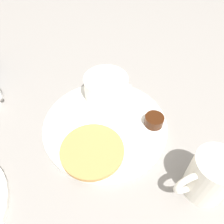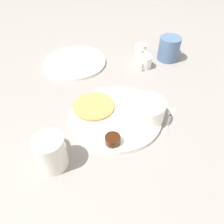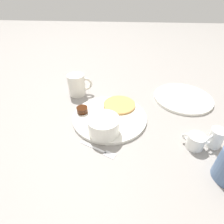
{
  "view_description": "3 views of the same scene",
  "coord_description": "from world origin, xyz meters",
  "px_view_note": "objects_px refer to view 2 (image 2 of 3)",
  "views": [
    {
      "loc": [
        -0.02,
        -0.32,
        0.41
      ],
      "look_at": [
        0.02,
        0.0,
        0.04
      ],
      "focal_mm": 35.0,
      "sensor_mm": 36.0,
      "label": 1
    },
    {
      "loc": [
        0.49,
        -0.03,
        0.5
      ],
      "look_at": [
        0.02,
        -0.01,
        0.04
      ],
      "focal_mm": 35.0,
      "sensor_mm": 36.0,
      "label": 2
    },
    {
      "loc": [
        -0.05,
        0.53,
        0.43
      ],
      "look_at": [
        -0.01,
        0.02,
        0.04
      ],
      "focal_mm": 28.0,
      "sensor_mm": 36.0,
      "label": 3
    }
  ],
  "objects_px": {
    "plate": "(116,116)",
    "creamer_pitcher_far": "(141,52)",
    "bowl": "(147,109)",
    "fork": "(169,118)",
    "creamer_pitcher_near": "(145,62)",
    "second_mug": "(169,48)",
    "coffee_mug": "(51,152)"
  },
  "relations": [
    {
      "from": "plate",
      "to": "creamer_pitcher_far",
      "type": "xyz_separation_m",
      "value": [
        -0.35,
        0.11,
        0.03
      ]
    },
    {
      "from": "bowl",
      "to": "fork",
      "type": "height_order",
      "value": "bowl"
    },
    {
      "from": "creamer_pitcher_far",
      "to": "creamer_pitcher_near",
      "type": "bearing_deg",
      "value": 9.96
    },
    {
      "from": "plate",
      "to": "second_mug",
      "type": "distance_m",
      "value": 0.42
    },
    {
      "from": "bowl",
      "to": "creamer_pitcher_far",
      "type": "xyz_separation_m",
      "value": [
        -0.36,
        0.02,
        -0.01
      ]
    },
    {
      "from": "bowl",
      "to": "second_mug",
      "type": "bearing_deg",
      "value": 158.38
    },
    {
      "from": "bowl",
      "to": "creamer_pitcher_near",
      "type": "xyz_separation_m",
      "value": [
        -0.3,
        0.03,
        -0.02
      ]
    },
    {
      "from": "bowl",
      "to": "second_mug",
      "type": "distance_m",
      "value": 0.39
    },
    {
      "from": "bowl",
      "to": "creamer_pitcher_near",
      "type": "distance_m",
      "value": 0.3
    },
    {
      "from": "bowl",
      "to": "fork",
      "type": "xyz_separation_m",
      "value": [
        0.0,
        0.08,
        -0.04
      ]
    },
    {
      "from": "plate",
      "to": "creamer_pitcher_near",
      "type": "height_order",
      "value": "creamer_pitcher_near"
    },
    {
      "from": "bowl",
      "to": "creamer_pitcher_far",
      "type": "height_order",
      "value": "bowl"
    },
    {
      "from": "plate",
      "to": "second_mug",
      "type": "xyz_separation_m",
      "value": [
        -0.35,
        0.23,
        0.04
      ]
    },
    {
      "from": "plate",
      "to": "fork",
      "type": "relative_size",
      "value": 2.33
    },
    {
      "from": "plate",
      "to": "bowl",
      "type": "relative_size",
      "value": 2.64
    },
    {
      "from": "creamer_pitcher_near",
      "to": "creamer_pitcher_far",
      "type": "xyz_separation_m",
      "value": [
        -0.06,
        -0.01,
        0.01
      ]
    },
    {
      "from": "creamer_pitcher_near",
      "to": "second_mug",
      "type": "xyz_separation_m",
      "value": [
        -0.06,
        0.11,
        0.02
      ]
    },
    {
      "from": "plate",
      "to": "creamer_pitcher_far",
      "type": "bearing_deg",
      "value": 161.79
    },
    {
      "from": "bowl",
      "to": "fork",
      "type": "distance_m",
      "value": 0.09
    },
    {
      "from": "creamer_pitcher_far",
      "to": "second_mug",
      "type": "relative_size",
      "value": 0.62
    },
    {
      "from": "creamer_pitcher_near",
      "to": "creamer_pitcher_far",
      "type": "height_order",
      "value": "creamer_pitcher_far"
    },
    {
      "from": "creamer_pitcher_near",
      "to": "fork",
      "type": "distance_m",
      "value": 0.3
    },
    {
      "from": "coffee_mug",
      "to": "creamer_pitcher_far",
      "type": "height_order",
      "value": "coffee_mug"
    },
    {
      "from": "plate",
      "to": "creamer_pitcher_near",
      "type": "distance_m",
      "value": 0.31
    },
    {
      "from": "plate",
      "to": "coffee_mug",
      "type": "bearing_deg",
      "value": -45.98
    },
    {
      "from": "bowl",
      "to": "creamer_pitcher_near",
      "type": "relative_size",
      "value": 1.58
    },
    {
      "from": "fork",
      "to": "second_mug",
      "type": "height_order",
      "value": "second_mug"
    },
    {
      "from": "fork",
      "to": "creamer_pitcher_far",
      "type": "bearing_deg",
      "value": -171.71
    },
    {
      "from": "plate",
      "to": "coffee_mug",
      "type": "height_order",
      "value": "coffee_mug"
    },
    {
      "from": "coffee_mug",
      "to": "fork",
      "type": "xyz_separation_m",
      "value": [
        -0.15,
        0.34,
        -0.05
      ]
    },
    {
      "from": "coffee_mug",
      "to": "creamer_pitcher_near",
      "type": "bearing_deg",
      "value": 146.63
    },
    {
      "from": "creamer_pitcher_near",
      "to": "creamer_pitcher_far",
      "type": "distance_m",
      "value": 0.07
    }
  ]
}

